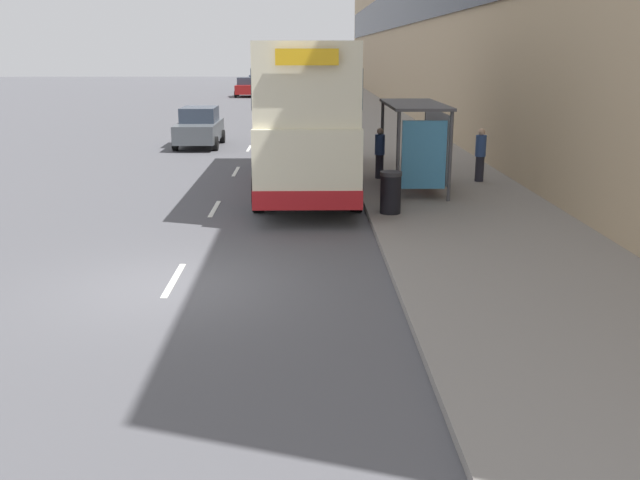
# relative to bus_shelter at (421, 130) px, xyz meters

# --- Properties ---
(ground_plane) EXTENTS (220.00, 220.00, 0.00)m
(ground_plane) POSITION_rel_bus_shelter_xyz_m (-5.77, -8.41, -1.88)
(ground_plane) COLOR #515156
(pavement) EXTENTS (5.00, 93.00, 0.14)m
(pavement) POSITION_rel_bus_shelter_xyz_m (0.73, 30.09, -1.81)
(pavement) COLOR gray
(pavement) RESTS_ON ground_plane
(lane_mark_0) EXTENTS (0.12, 2.00, 0.01)m
(lane_mark_0) POSITION_rel_bus_shelter_xyz_m (-5.77, -8.02, -1.87)
(lane_mark_0) COLOR silver
(lane_mark_0) RESTS_ON ground_plane
(lane_mark_1) EXTENTS (0.12, 2.00, 0.01)m
(lane_mark_1) POSITION_rel_bus_shelter_xyz_m (-5.77, -1.90, -1.87)
(lane_mark_1) COLOR silver
(lane_mark_1) RESTS_ON ground_plane
(lane_mark_2) EXTENTS (0.12, 2.00, 0.01)m
(lane_mark_2) POSITION_rel_bus_shelter_xyz_m (-5.77, 4.22, -1.87)
(lane_mark_2) COLOR silver
(lane_mark_2) RESTS_ON ground_plane
(lane_mark_3) EXTENTS (0.12, 2.00, 0.01)m
(lane_mark_3) POSITION_rel_bus_shelter_xyz_m (-5.77, 10.34, -1.87)
(lane_mark_3) COLOR silver
(lane_mark_3) RESTS_ON ground_plane
(lane_mark_4) EXTENTS (0.12, 2.00, 0.01)m
(lane_mark_4) POSITION_rel_bus_shelter_xyz_m (-5.77, 16.46, -1.87)
(lane_mark_4) COLOR silver
(lane_mark_4) RESTS_ON ground_plane
(lane_mark_5) EXTENTS (0.12, 2.00, 0.01)m
(lane_mark_5) POSITION_rel_bus_shelter_xyz_m (-5.77, 22.58, -1.87)
(lane_mark_5) COLOR silver
(lane_mark_5) RESTS_ON ground_plane
(bus_shelter) EXTENTS (1.60, 4.20, 2.48)m
(bus_shelter) POSITION_rel_bus_shelter_xyz_m (0.00, 0.00, 0.00)
(bus_shelter) COLOR #4C4C51
(bus_shelter) RESTS_ON ground_plane
(double_decker_bus_near) EXTENTS (2.85, 11.15, 4.30)m
(double_decker_bus_near) POSITION_rel_bus_shelter_xyz_m (-3.30, 1.19, 0.41)
(double_decker_bus_near) COLOR beige
(double_decker_bus_near) RESTS_ON ground_plane
(car_0) EXTENTS (1.93, 4.30, 1.69)m
(car_0) POSITION_rel_bus_shelter_xyz_m (-8.34, 55.78, -1.04)
(car_0) COLOR navy
(car_0) RESTS_ON ground_plane
(car_1) EXTENTS (1.91, 4.22, 1.71)m
(car_1) POSITION_rel_bus_shelter_xyz_m (-7.99, 11.08, -1.03)
(car_1) COLOR #4C5156
(car_1) RESTS_ON ground_plane
(car_2) EXTENTS (2.03, 4.19, 1.77)m
(car_2) POSITION_rel_bus_shelter_xyz_m (-8.73, 46.89, -1.00)
(car_2) COLOR maroon
(car_2) RESTS_ON ground_plane
(pedestrian_at_shelter) EXTENTS (0.32, 0.32, 1.60)m
(pedestrian_at_shelter) POSITION_rel_bus_shelter_xyz_m (-0.98, 1.97, -0.92)
(pedestrian_at_shelter) COLOR #23232D
(pedestrian_at_shelter) RESTS_ON ground_plane
(pedestrian_1) EXTENTS (0.33, 0.33, 1.64)m
(pedestrian_1) POSITION_rel_bus_shelter_xyz_m (2.08, 1.36, -0.90)
(pedestrian_1) COLOR #23232D
(pedestrian_1) RESTS_ON ground_plane
(litter_bin) EXTENTS (0.55, 0.55, 1.05)m
(litter_bin) POSITION_rel_bus_shelter_xyz_m (-1.22, -3.11, -1.21)
(litter_bin) COLOR black
(litter_bin) RESTS_ON ground_plane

